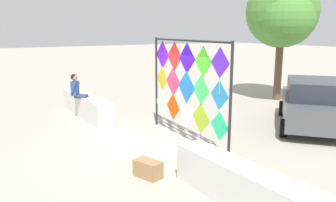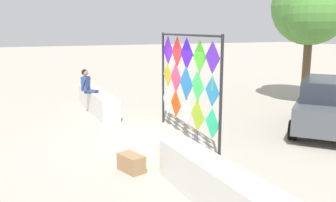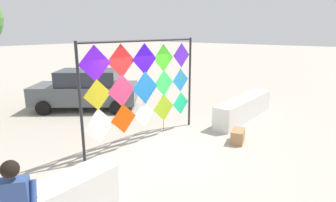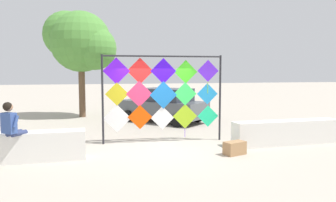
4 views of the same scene
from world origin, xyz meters
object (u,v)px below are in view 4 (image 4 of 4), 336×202
object	(u,v)px
parked_car	(163,105)
tree_broadleaf	(80,41)
seated_vendor	(14,127)
cardboard_box_large	(235,148)
kite_display_rack	(161,91)

from	to	relation	value
parked_car	tree_broadleaf	distance (m)	5.76
seated_vendor	cardboard_box_large	distance (m)	5.98
parked_car	seated_vendor	bearing A→B (deg)	-131.97
seated_vendor	cardboard_box_large	size ratio (longest dim) A/B	2.61
kite_display_rack	seated_vendor	world-z (taller)	kite_display_rack
cardboard_box_large	tree_broadleaf	bearing A→B (deg)	114.40
parked_car	cardboard_box_large	distance (m)	6.58
parked_car	tree_broadleaf	size ratio (longest dim) A/B	0.77
seated_vendor	parked_car	size ratio (longest dim) A/B	0.38
kite_display_rack	cardboard_box_large	size ratio (longest dim) A/B	6.48
kite_display_rack	seated_vendor	bearing A→B (deg)	-158.03
seated_vendor	kite_display_rack	bearing A→B (deg)	21.97
kite_display_rack	parked_car	world-z (taller)	kite_display_rack
cardboard_box_large	parked_car	bearing A→B (deg)	94.05
parked_car	cardboard_box_large	bearing A→B (deg)	-85.95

